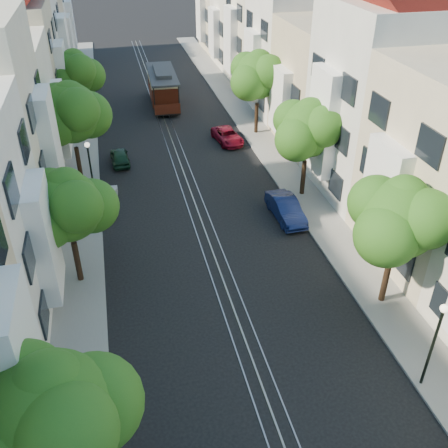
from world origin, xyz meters
TOP-DOWN VIEW (x-y plane):
  - ground at (0.00, 28.00)m, footprint 200.00×200.00m
  - sidewalk_east at (7.25, 28.00)m, footprint 2.50×80.00m
  - sidewalk_west at (-7.25, 28.00)m, footprint 2.50×80.00m
  - rail_left at (-0.55, 28.00)m, footprint 0.06×80.00m
  - rail_slot at (0.00, 28.00)m, footprint 0.06×80.00m
  - rail_right at (0.55, 28.00)m, footprint 0.06×80.00m
  - lane_line at (0.00, 28.00)m, footprint 0.08×80.00m
  - townhouses_east at (11.87, 27.91)m, footprint 7.75×72.00m
  - townhouses_west at (-11.87, 27.91)m, footprint 7.75×72.00m
  - tree_e_b at (7.26, 8.98)m, footprint 4.93×4.08m
  - tree_e_c at (7.26, 19.98)m, footprint 4.84×3.99m
  - tree_e_d at (7.26, 30.98)m, footprint 5.01×4.16m
  - tree_w_a at (-7.14, 1.98)m, footprint 4.93×4.08m
  - tree_w_b at (-7.14, 13.98)m, footprint 4.72×3.87m
  - tree_w_c at (-7.14, 24.98)m, footprint 5.13×4.28m
  - tree_w_d at (-7.14, 35.98)m, footprint 4.84×3.99m
  - lamp_east at (6.30, 4.00)m, footprint 0.32×0.32m
  - lamp_west at (-6.30, 22.00)m, footprint 0.32×0.32m
  - cable_car at (0.50, 40.15)m, footprint 2.78×8.15m
  - parked_car_e_mid at (5.14, 17.44)m, footprint 1.58×4.10m
  - parked_car_e_far at (4.40, 29.73)m, footprint 2.28×4.07m
  - parked_car_w_mid at (-5.60, 21.27)m, footprint 1.57×3.75m
  - parked_car_w_far at (-4.40, 27.70)m, footprint 1.46×3.29m

SIDE VIEW (x-z plane):
  - ground at x=0.00m, z-range 0.00..0.00m
  - lane_line at x=0.00m, z-range 0.00..0.01m
  - rail_left at x=-0.55m, z-range 0.00..0.02m
  - rail_slot at x=0.00m, z-range 0.00..0.02m
  - rail_right at x=0.55m, z-range 0.00..0.02m
  - sidewalk_east at x=7.25m, z-range 0.00..0.12m
  - sidewalk_west at x=-7.25m, z-range 0.00..0.12m
  - parked_car_e_far at x=4.40m, z-range 0.00..1.07m
  - parked_car_w_far at x=-4.40m, z-range 0.00..1.10m
  - parked_car_w_mid at x=-5.60m, z-range 0.00..1.21m
  - parked_car_e_mid at x=5.14m, z-range 0.00..1.33m
  - cable_car at x=0.50m, z-range 0.29..3.39m
  - lamp_east at x=6.30m, z-range 0.77..4.93m
  - lamp_west at x=-6.30m, z-range 0.77..4.93m
  - tree_w_b at x=-7.14m, z-range 1.26..7.53m
  - tree_e_c at x=7.26m, z-range 1.34..7.86m
  - tree_w_d at x=-7.14m, z-range 1.34..7.86m
  - tree_e_b at x=7.26m, z-range 1.39..8.07m
  - tree_w_a at x=-7.14m, z-range 1.39..8.07m
  - tree_e_d at x=7.26m, z-range 1.44..8.29m
  - tree_w_c at x=-7.14m, z-range 1.52..8.62m
  - townhouses_west at x=-11.87m, z-range -0.80..10.96m
  - townhouses_east at x=11.87m, z-range -0.82..11.18m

